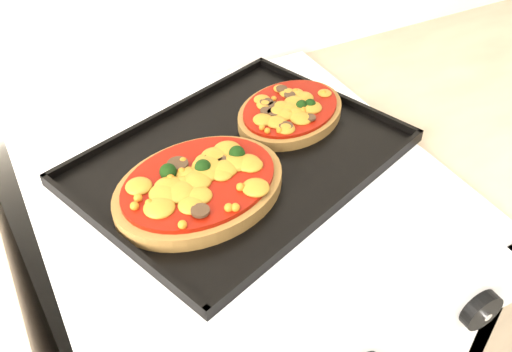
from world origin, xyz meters
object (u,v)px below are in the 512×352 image
stove (243,346)px  baking_tray (241,157)px  pizza_right (290,110)px  pizza_left (199,185)px

stove → baking_tray: bearing=58.4°
pizza_right → stove: bearing=-148.5°
baking_tray → pizza_right: size_ratio=2.32×
stove → baking_tray: baking_tray is taller
pizza_right → baking_tray: bearing=-154.8°
stove → pizza_right: bearing=31.5°
stove → pizza_right: pizza_right is taller
baking_tray → pizza_left: size_ratio=1.86×
stove → pizza_left: 0.49m
stove → pizza_left: size_ratio=3.52×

